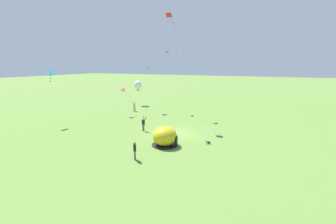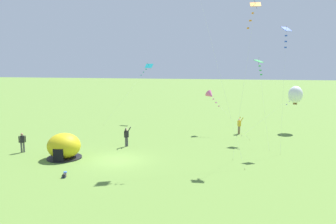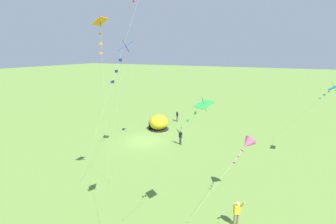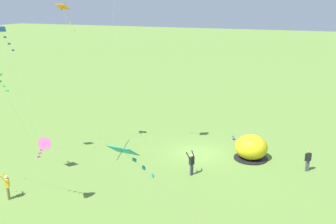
{
  "view_description": "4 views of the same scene",
  "coord_description": "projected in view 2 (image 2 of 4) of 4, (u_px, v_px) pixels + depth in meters",
  "views": [
    {
      "loc": [
        -25.35,
        -10.29,
        8.58
      ],
      "look_at": [
        0.99,
        1.7,
        2.44
      ],
      "focal_mm": 24.0,
      "sensor_mm": 36.0,
      "label": 1
    },
    {
      "loc": [
        9.48,
        -24.09,
        7.65
      ],
      "look_at": [
        3.93,
        0.95,
        3.92
      ],
      "focal_mm": 35.0,
      "sensor_mm": 36.0,
      "label": 2
    },
    {
      "loc": [
        21.94,
        13.71,
        10.54
      ],
      "look_at": [
        0.03,
        3.22,
        4.04
      ],
      "focal_mm": 24.0,
      "sensor_mm": 36.0,
      "label": 3
    },
    {
      "loc": [
        -9.14,
        30.76,
        12.94
      ],
      "look_at": [
        1.9,
        2.32,
        4.17
      ],
      "focal_mm": 42.0,
      "sensor_mm": 36.0,
      "label": 4
    }
  ],
  "objects": [
    {
      "name": "toddler_crawling",
      "position": [
        64.0,
        175.0,
        22.42
      ],
      "size": [
        0.33,
        0.55,
        0.32
      ],
      "color": "black",
      "rests_on": "ground"
    },
    {
      "name": "ground_plane",
      "position": [
        118.0,
        160.0,
        26.41
      ],
      "size": [
        300.0,
        300.0,
        0.0
      ],
      "primitive_type": "plane",
      "color": "olive"
    },
    {
      "name": "kite_pink",
      "position": [
        210.0,
        95.0,
        36.45
      ],
      "size": [
        5.03,
        3.43,
        4.85
      ],
      "color": "silver",
      "rests_on": "ground"
    },
    {
      "name": "person_flying_kite",
      "position": [
        126.0,
        136.0,
        30.71
      ],
      "size": [
        0.64,
        0.72,
        1.89
      ],
      "color": "#4C4C51",
      "rests_on": "ground"
    },
    {
      "name": "person_center_field",
      "position": [
        22.0,
        142.0,
        28.66
      ],
      "size": [
        0.49,
        0.42,
        1.72
      ],
      "color": "#4C4C51",
      "rests_on": "ground"
    },
    {
      "name": "kite_green",
      "position": [
        259.0,
        64.0,
        32.89
      ],
      "size": [
        1.52,
        5.36,
        8.36
      ],
      "color": "silver",
      "rests_on": "ground"
    },
    {
      "name": "person_with_toddler",
      "position": [
        239.0,
        125.0,
        36.28
      ],
      "size": [
        0.66,
        0.72,
        1.89
      ],
      "color": "#8C7251",
      "rests_on": "ground"
    },
    {
      "name": "popup_tent",
      "position": [
        64.0,
        146.0,
        26.82
      ],
      "size": [
        2.81,
        2.81,
        2.1
      ],
      "color": "gold",
      "rests_on": "ground"
    },
    {
      "name": "kite_blue",
      "position": [
        286.0,
        34.0,
        29.11
      ],
      "size": [
        1.0,
        3.41,
        11.09
      ],
      "color": "silver",
      "rests_on": "ground"
    },
    {
      "name": "kite_teal",
      "position": [
        148.0,
        68.0,
        43.74
      ],
      "size": [
        5.42,
        4.79,
        7.88
      ],
      "color": "silver",
      "rests_on": "ground"
    },
    {
      "name": "kite_white",
      "position": [
        295.0,
        95.0,
        37.33
      ],
      "size": [
        6.7,
        4.79,
        5.24
      ],
      "color": "silver",
      "rests_on": "ground"
    },
    {
      "name": "kite_orange",
      "position": [
        254.0,
        11.0,
        25.84
      ],
      "size": [
        1.82,
        1.91,
        12.74
      ],
      "color": "silver",
      "rests_on": "ground"
    }
  ]
}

